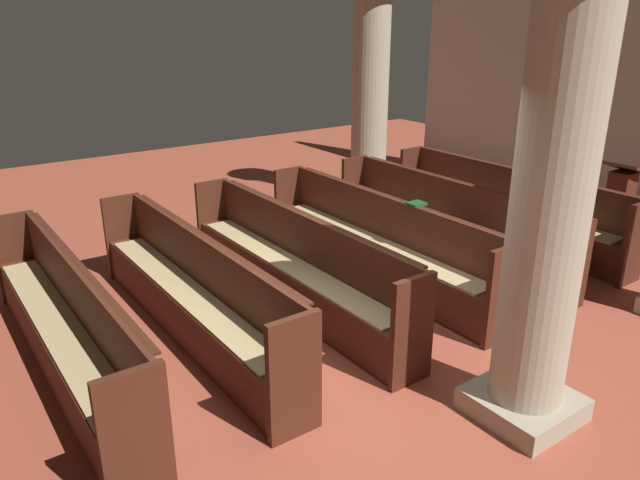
% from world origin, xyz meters
% --- Properties ---
extents(ground_plane, '(19.20, 19.20, 0.00)m').
position_xyz_m(ground_plane, '(0.00, 0.00, 0.00)').
color(ground_plane, '#9E4733').
extents(pew_row_0, '(3.68, 0.46, 0.98)m').
position_xyz_m(pew_row_0, '(-1.08, 3.62, 0.51)').
color(pew_row_0, '#4C2316').
rests_on(pew_row_0, ground).
extents(pew_row_1, '(3.68, 0.46, 0.98)m').
position_xyz_m(pew_row_1, '(-1.08, 2.48, 0.51)').
color(pew_row_1, '#4C2316').
rests_on(pew_row_1, ground).
extents(pew_row_2, '(3.68, 0.47, 0.98)m').
position_xyz_m(pew_row_2, '(-1.08, 1.33, 0.51)').
color(pew_row_2, '#4C2316').
rests_on(pew_row_2, ground).
extents(pew_row_3, '(3.68, 0.46, 0.98)m').
position_xyz_m(pew_row_3, '(-1.08, 0.18, 0.51)').
color(pew_row_3, '#4C2316').
rests_on(pew_row_3, ground).
extents(pew_row_4, '(3.68, 0.46, 0.98)m').
position_xyz_m(pew_row_4, '(-1.08, -0.96, 0.51)').
color(pew_row_4, '#4C2316').
rests_on(pew_row_4, ground).
extents(pew_row_5, '(3.68, 0.47, 0.98)m').
position_xyz_m(pew_row_5, '(-1.08, -2.11, 0.51)').
color(pew_row_5, '#4C2316').
rests_on(pew_row_5, ground).
extents(pillar_far_side, '(0.84, 0.84, 3.53)m').
position_xyz_m(pillar_far_side, '(-3.65, 3.35, 1.83)').
color(pillar_far_side, '#9F967E').
rests_on(pillar_far_side, ground).
extents(pillar_aisle_rear, '(0.79, 0.79, 3.53)m').
position_xyz_m(pillar_aisle_rear, '(1.54, 0.58, 1.83)').
color(pillar_aisle_rear, '#9F967E').
rests_on(pillar_aisle_rear, ground).
extents(lectern, '(0.48, 0.45, 1.08)m').
position_xyz_m(lectern, '(-0.19, 4.90, 0.45)').
color(lectern, '#411E13').
rests_on(lectern, ground).
extents(hymn_book, '(0.16, 0.18, 0.03)m').
position_xyz_m(hymn_book, '(-0.66, 1.52, 0.99)').
color(hymn_book, '#194723').
rests_on(hymn_book, pew_row_2).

